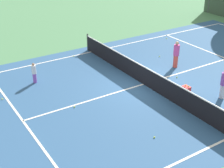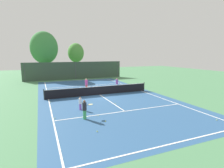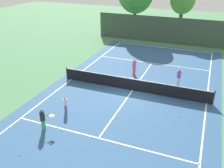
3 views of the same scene
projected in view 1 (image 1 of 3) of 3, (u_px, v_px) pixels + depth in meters
ground_plane at (143, 84)px, 16.86m from camera, size 80.00×80.00×0.00m
court_surface at (143, 84)px, 16.86m from camera, size 13.00×25.00×0.01m
tennis_net at (144, 75)px, 16.63m from camera, size 11.90×0.10×1.10m
player_0 at (176, 54)px, 18.50m from camera, size 0.33×0.33×1.55m
player_2 at (34, 73)px, 16.80m from camera, size 0.23×0.23×1.10m
player_3 at (224, 84)px, 15.23m from camera, size 0.32×0.32×1.48m
ball_crate at (186, 90)px, 15.92m from camera, size 0.38×0.30×0.43m
tennis_ball_0 at (74, 56)px, 20.27m from camera, size 0.07×0.07×0.07m
tennis_ball_1 at (154, 137)px, 12.68m from camera, size 0.07×0.07×0.07m
tennis_ball_2 at (166, 38)px, 23.33m from camera, size 0.07×0.07×0.07m
tennis_ball_3 at (177, 77)px, 17.54m from camera, size 0.07×0.07×0.07m
tennis_ball_5 at (159, 56)px, 20.24m from camera, size 0.07×0.07×0.07m
tennis_ball_6 at (74, 107)px, 14.75m from camera, size 0.07×0.07×0.07m
tennis_ball_8 at (2, 99)px, 15.41m from camera, size 0.07×0.07×0.07m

